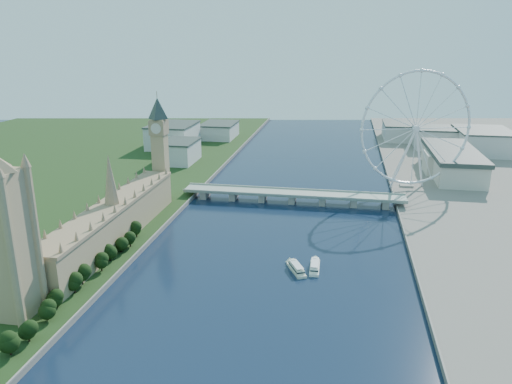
% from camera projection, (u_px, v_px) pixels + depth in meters
% --- Properties ---
extents(tree_row, '(9.26, 217.26, 21.93)m').
position_uv_depth(tree_row, '(68.00, 292.00, 302.28)').
color(tree_row, black).
rests_on(tree_row, ground).
extents(victoria_tower, '(28.16, 28.16, 112.00)m').
position_uv_depth(victoria_tower, '(4.00, 232.00, 274.74)').
color(victoria_tower, tan).
rests_on(victoria_tower, ground).
extents(parliament_range, '(24.00, 200.00, 70.00)m').
position_uv_depth(parliament_range, '(114.00, 222.00, 392.41)').
color(parliament_range, tan).
rests_on(parliament_range, ground).
extents(big_ben, '(20.02, 20.02, 110.00)m').
position_uv_depth(big_ben, '(159.00, 136.00, 479.84)').
color(big_ben, tan).
rests_on(big_ben, ground).
extents(westminster_bridge, '(220.00, 22.00, 9.50)m').
position_uv_depth(westminster_bridge, '(293.00, 195.00, 496.96)').
color(westminster_bridge, gray).
rests_on(westminster_bridge, ground).
extents(london_eye, '(113.60, 39.12, 124.30)m').
position_uv_depth(london_eye, '(416.00, 129.00, 510.90)').
color(london_eye, silver).
rests_on(london_eye, ground).
extents(county_hall, '(54.00, 144.00, 35.00)m').
position_uv_depth(county_hall, '(451.00, 176.00, 592.17)').
color(county_hall, beige).
rests_on(county_hall, ground).
extents(city_skyline, '(505.00, 280.00, 32.00)m').
position_uv_depth(city_skyline, '(338.00, 138.00, 732.12)').
color(city_skyline, beige).
rests_on(city_skyline, ground).
extents(tour_boat_near, '(17.84, 27.56, 5.99)m').
position_uv_depth(tour_boat_near, '(296.00, 271.00, 349.82)').
color(tour_boat_near, beige).
rests_on(tour_boat_near, ground).
extents(tour_boat_far, '(7.47, 27.49, 6.02)m').
position_uv_depth(tour_boat_far, '(315.00, 269.00, 352.83)').
color(tour_boat_far, white).
rests_on(tour_boat_far, ground).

